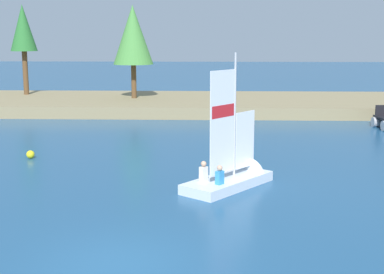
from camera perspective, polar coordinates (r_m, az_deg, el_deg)
The scene contains 6 objects.
ground_plane at distance 14.03m, azimuth -7.67°, elevation -12.81°, with size 200.00×200.00×0.00m, color navy.
shore_bank at distance 41.53m, azimuth -1.08°, elevation 3.44°, with size 80.00×10.66×0.81m, color #897A56.
shoreline_tree_left at distance 45.85m, azimuth -16.94°, elevation 10.52°, with size 2.05×2.05×6.97m.
shoreline_tree_midleft at distance 41.57m, azimuth -6.08°, elevation 10.35°, with size 2.93×2.93×6.81m.
sailboat at distance 21.02m, azimuth 4.95°, elevation -3.83°, with size 3.76×4.25×5.37m.
channel_buoy at distance 26.09m, azimuth -16.24°, elevation -1.73°, with size 0.37×0.37×0.37m, color yellow.
Camera 1 is at (2.29, -12.68, 5.54)m, focal length 51.99 mm.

